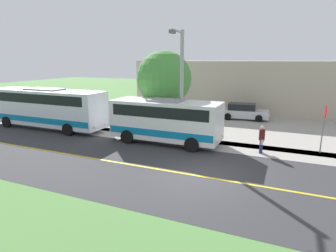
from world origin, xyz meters
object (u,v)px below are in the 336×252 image
Objects in this scene: pedestrian_with_bags at (262,139)px; street_light_pole at (181,82)px; shuttle_bus_front at (166,119)px; parked_car_near at (243,112)px; tree_curbside at (164,79)px; transit_bus_rear at (46,107)px; stop_sign at (324,121)px; commercial_building at (244,84)px.

street_light_pole reaches higher than pedestrian_with_bags.
street_light_pole is at bearing 110.18° from shuttle_bus_front.
parked_car_near is 0.75× the size of tree_curbside.
street_light_pole is 1.18× the size of tree_curbside.
transit_bus_rear is 3.61× the size of stop_sign.
shuttle_bus_front is 10.46m from parked_car_near.
pedestrian_with_bags is 9.90m from parked_car_near.
parked_car_near is 9.14m from tree_curbside.
street_light_pole is (-0.37, 11.35, 2.24)m from transit_bus_rear.
parked_car_near is at bearing -165.22° from pedestrian_with_bags.
commercial_building is at bearing -167.77° from pedestrian_with_bags.
parked_car_near is at bearing 125.16° from transit_bus_rear.
shuttle_bus_front is 10.44m from transit_bus_rear.
stop_sign is at bearing 83.07° from tree_curbside.
tree_curbside reaches higher than stop_sign.
parked_car_near is (-9.81, 3.53, -0.91)m from shuttle_bus_front.
tree_curbside is 14.59m from commercial_building.
transit_bus_rear is at bearing -89.09° from pedestrian_with_bags.
commercial_building reaches higher than pedestrian_with_bags.
pedestrian_with_bags is at bearing -67.51° from stop_sign.
pedestrian_with_bags reaches higher than parked_car_near.
transit_bus_rear is 11.57m from street_light_pole.
parked_car_near is at bearing 144.55° from tree_curbside.
stop_sign is at bearing 24.08° from commercial_building.
shuttle_bus_front is 0.70× the size of transit_bus_rear.
street_light_pole reaches higher than shuttle_bus_front.
tree_curbside is at bearing -15.41° from commercial_building.
transit_bus_rear is 16.52m from pedestrian_with_bags.
transit_bus_rear is at bearing -89.83° from shuttle_bus_front.
tree_curbside is (-2.54, -2.32, 0.01)m from street_light_pole.
stop_sign is 0.13× the size of commercial_building.
street_light_pole is 3.43m from tree_curbside.
pedestrian_with_bags is at bearing 90.91° from transit_bus_rear.
transit_bus_rear is 0.46× the size of commercial_building.
pedestrian_with_bags is 0.07× the size of commercial_building.
shuttle_bus_front is 6.10m from pedestrian_with_bags.
street_light_pole is 16.66m from commercial_building.
parked_car_near is 7.41m from commercial_building.
street_light_pole reaches higher than stop_sign.
street_light_pole reaches higher than tree_curbside.
transit_bus_rear is (0.03, -10.44, 0.15)m from shuttle_bus_front.
stop_sign is (-1.60, 19.72, 0.21)m from transit_bus_rear.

